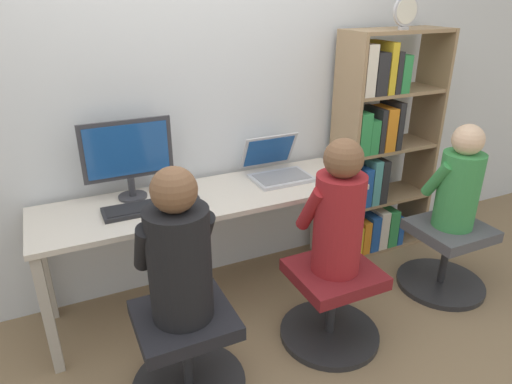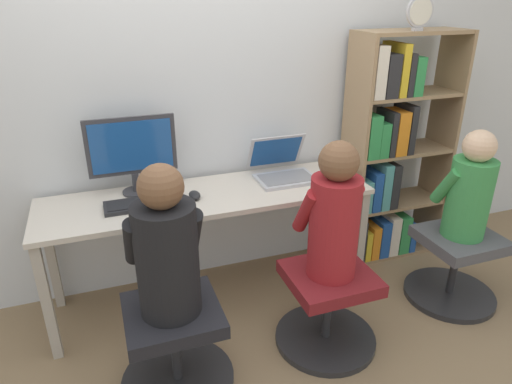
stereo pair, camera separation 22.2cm
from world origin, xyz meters
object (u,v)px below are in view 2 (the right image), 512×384
(desktop_monitor, at_px, (132,152))
(person_at_monitor, at_px, (166,249))
(keyboard, at_px, (143,204))
(bookshelf, at_px, (388,161))
(person_at_laptop, at_px, (334,216))
(office_chair_side, at_px, (455,266))
(office_chair_left, at_px, (175,346))
(office_chair_right, at_px, (327,307))
(desk_clock, at_px, (420,12))
(laptop, at_px, (283,169))
(person_near_shelf, at_px, (470,189))

(desktop_monitor, relative_size, person_at_monitor, 0.69)
(keyboard, relative_size, bookshelf, 0.27)
(person_at_laptop, bearing_deg, office_chair_side, 5.35)
(desktop_monitor, relative_size, person_at_laptop, 0.69)
(office_chair_left, height_order, office_chair_right, same)
(office_chair_right, relative_size, desk_clock, 2.79)
(keyboard, distance_m, person_at_laptop, 1.05)
(keyboard, distance_m, office_chair_right, 1.17)
(laptop, distance_m, office_chair_left, 1.25)
(keyboard, xyz_separation_m, bookshelf, (1.68, 0.13, -0.00))
(person_at_laptop, xyz_separation_m, office_chair_side, (0.95, 0.09, -0.56))
(desktop_monitor, bearing_deg, office_chair_side, -20.38)
(person_at_laptop, xyz_separation_m, person_near_shelf, (0.95, 0.09, -0.04))
(laptop, bearing_deg, person_near_shelf, -33.48)
(desk_clock, bearing_deg, office_chair_left, -158.77)
(desktop_monitor, height_order, person_near_shelf, desktop_monitor)
(desktop_monitor, bearing_deg, keyboard, -85.31)
(laptop, distance_m, office_chair_right, 0.90)
(person_at_monitor, distance_m, office_chair_side, 1.88)
(desktop_monitor, distance_m, office_chair_left, 1.09)
(bookshelf, bearing_deg, desk_clock, -57.35)
(office_chair_left, xyz_separation_m, person_near_shelf, (1.79, 0.11, 0.52))
(desktop_monitor, distance_m, keyboard, 0.31)
(person_at_laptop, relative_size, desk_clock, 3.58)
(office_chair_right, xyz_separation_m, person_at_laptop, (0.00, 0.01, 0.56))
(keyboard, distance_m, office_chair_left, 0.79)
(keyboard, height_order, office_chair_right, keyboard)
(office_chair_left, relative_size, person_at_monitor, 0.78)
(office_chair_right, distance_m, person_at_laptop, 0.56)
(desktop_monitor, bearing_deg, person_near_shelf, -20.26)
(bookshelf, relative_size, desk_clock, 7.88)
(office_chair_left, distance_m, bookshelf, 1.87)
(desktop_monitor, height_order, bookshelf, bookshelf)
(desktop_monitor, bearing_deg, laptop, -3.96)
(laptop, relative_size, desk_clock, 1.84)
(laptop, relative_size, keyboard, 0.88)
(office_chair_side, bearing_deg, person_at_laptop, -174.65)
(office_chair_left, bearing_deg, desk_clock, 21.23)
(person_at_monitor, height_order, office_chair_side, person_at_monitor)
(bookshelf, relative_size, person_near_shelf, 2.42)
(office_chair_right, distance_m, person_near_shelf, 1.09)
(person_near_shelf, bearing_deg, office_chair_right, -174.07)
(laptop, bearing_deg, desk_clock, -4.84)
(keyboard, relative_size, desk_clock, 2.09)
(office_chair_side, relative_size, person_near_shelf, 0.86)
(person_at_laptop, relative_size, bookshelf, 0.45)
(office_chair_left, distance_m, person_at_laptop, 1.01)
(laptop, xyz_separation_m, person_at_laptop, (-0.02, -0.71, 0.01))
(desktop_monitor, bearing_deg, office_chair_right, -41.19)
(person_near_shelf, bearing_deg, desk_clock, 99.91)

